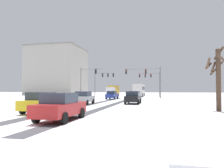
# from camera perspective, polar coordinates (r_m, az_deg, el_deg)

# --- Properties ---
(ground_plane) EXTENTS (300.00, 300.00, 0.00)m
(ground_plane) POSITION_cam_1_polar(r_m,az_deg,el_deg) (11.16, -28.67, -10.69)
(ground_plane) COLOR white
(wheel_track_left_lane) EXTENTS (1.08, 39.20, 0.01)m
(wheel_track_left_lane) POSITION_cam_1_polar(r_m,az_deg,el_deg) (27.43, -4.87, -5.42)
(wheel_track_left_lane) COLOR #4C4C51
(wheel_track_left_lane) RESTS_ON ground
(wheel_track_right_lane) EXTENTS (0.97, 39.20, 0.01)m
(wheel_track_right_lane) POSITION_cam_1_polar(r_m,az_deg,el_deg) (26.74, 0.99, -5.52)
(wheel_track_right_lane) COLOR #4C4C51
(wheel_track_right_lane) RESTS_ON ground
(sidewalk_kerb_right) EXTENTS (4.00, 39.20, 0.12)m
(sidewalk_kerb_right) POSITION_cam_1_polar(r_m,az_deg,el_deg) (24.56, 17.56, -5.65)
(sidewalk_kerb_right) COLOR white
(sidewalk_kerb_right) RESTS_ON ground
(traffic_signal_far_right) EXTENTS (5.43, 0.65, 6.50)m
(traffic_signal_far_right) POSITION_cam_1_polar(r_m,az_deg,el_deg) (53.94, 10.83, 1.49)
(traffic_signal_far_right) COLOR slate
(traffic_signal_far_right) RESTS_ON ground
(traffic_signal_near_right) EXTENTS (7.36, 0.58, 6.50)m
(traffic_signal_near_right) POSITION_cam_1_polar(r_m,az_deg,el_deg) (42.03, 9.84, 2.29)
(traffic_signal_near_right) COLOR slate
(traffic_signal_near_right) RESTS_ON ground
(traffic_signal_far_left) EXTENTS (5.08, 0.62, 6.50)m
(traffic_signal_far_left) POSITION_cam_1_polar(r_m,az_deg,el_deg) (51.93, -2.64, 1.58)
(traffic_signal_far_left) COLOR slate
(traffic_signal_far_left) RESTS_ON ground
(traffic_signal_near_left) EXTENTS (4.77, 0.41, 6.50)m
(traffic_signal_near_left) POSITION_cam_1_polar(r_m,az_deg,el_deg) (42.40, -7.14, 1.77)
(traffic_signal_near_left) COLOR slate
(traffic_signal_near_left) RESTS_ON ground
(car_blue_lead) EXTENTS (1.95, 4.16, 1.62)m
(car_blue_lead) POSITION_cam_1_polar(r_m,az_deg,el_deg) (40.28, 0.01, -3.08)
(car_blue_lead) COLOR #233899
(car_blue_lead) RESTS_ON ground
(car_white_second) EXTENTS (1.89, 4.13, 1.62)m
(car_white_second) POSITION_cam_1_polar(r_m,az_deg,el_deg) (33.80, 6.42, -3.34)
(car_white_second) COLOR silver
(car_white_second) RESTS_ON ground
(car_black_third) EXTENTS (1.90, 4.13, 1.62)m
(car_black_third) POSITION_cam_1_polar(r_m,az_deg,el_deg) (26.65, 5.88, -3.78)
(car_black_third) COLOR black
(car_black_third) RESTS_ON ground
(car_silver_fourth) EXTENTS (1.90, 4.13, 1.62)m
(car_silver_fourth) POSITION_cam_1_polar(r_m,az_deg,el_deg) (25.81, -7.87, -3.84)
(car_silver_fourth) COLOR #B7BABF
(car_silver_fourth) RESTS_ON ground
(car_yellow_cab_fifth) EXTENTS (1.86, 4.11, 1.62)m
(car_yellow_cab_fifth) POSITION_cam_1_polar(r_m,az_deg,el_deg) (16.99, -18.97, -4.88)
(car_yellow_cab_fifth) COLOR yellow
(car_yellow_cab_fifth) RESTS_ON ground
(car_red_sixth) EXTENTS (1.84, 4.10, 1.62)m
(car_red_sixth) POSITION_cam_1_polar(r_m,az_deg,el_deg) (12.45, -14.15, -6.10)
(car_red_sixth) COLOR red
(car_red_sixth) RESTS_ON ground
(bus_oncoming) EXTENTS (2.74, 11.02, 3.38)m
(bus_oncoming) POSITION_cam_1_polar(r_m,az_deg,el_deg) (58.43, 7.57, -1.49)
(bus_oncoming) COLOR silver
(bus_oncoming) RESTS_ON ground
(box_truck_delivery) EXTENTS (2.41, 7.44, 3.02)m
(box_truck_delivery) POSITION_cam_1_polar(r_m,az_deg,el_deg) (55.99, 0.26, -1.86)
(box_truck_delivery) COLOR silver
(box_truck_delivery) RESTS_ON ground
(bare_tree_sidewalk_near) EXTENTS (2.20, 2.19, 5.52)m
(bare_tree_sidewalk_near) POSITION_cam_1_polar(r_m,az_deg,el_deg) (19.45, 27.35, 2.08)
(bare_tree_sidewalk_near) COLOR #4C3828
(bare_tree_sidewalk_near) RESTS_ON ground
(office_building_far_left_block) EXTENTS (18.34, 17.19, 17.66)m
(office_building_far_left_block) POSITION_cam_1_polar(r_m,az_deg,el_deg) (79.50, -14.89, 3.44)
(office_building_far_left_block) COLOR #B2ADA3
(office_building_far_left_block) RESTS_ON ground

